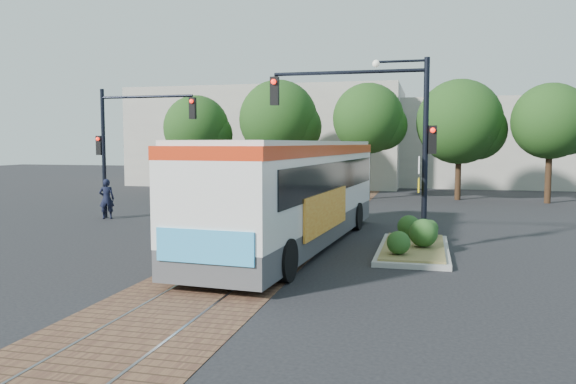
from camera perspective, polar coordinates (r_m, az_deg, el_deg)
name	(u,v)px	position (r m, az deg, el deg)	size (l,w,h in m)	color
ground	(278,241)	(20.31, -1.01, -4.96)	(120.00, 120.00, 0.00)	black
trackbed	(302,225)	(24.15, 1.46, -3.35)	(3.60, 40.00, 0.02)	brown
tree_row	(364,122)	(35.98, 7.74, 7.09)	(26.40, 5.60, 7.67)	#382314
warehouses	(360,139)	(48.41, 7.30, 5.32)	(40.00, 13.00, 8.00)	#ADA899
city_bus	(295,188)	(19.01, 0.67, 0.42)	(3.82, 13.55, 3.58)	#444446
traffic_island	(414,241)	(18.70, 12.72, -4.92)	(2.20, 5.20, 1.13)	gray
signal_pole_main	(387,123)	(18.57, 9.98, 6.92)	(5.49, 0.46, 6.00)	black
signal_pole_left	(125,135)	(26.98, -16.22, 5.55)	(4.99, 0.34, 6.00)	black
officer	(107,199)	(27.28, -17.94, -0.67)	(0.68, 0.45, 1.87)	black
parked_car	(255,191)	(33.82, -3.40, 0.15)	(1.84, 4.52, 1.31)	black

